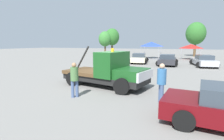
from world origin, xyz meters
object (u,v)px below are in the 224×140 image
at_px(person_near_truck, 162,81).
at_px(tree_center, 112,37).
at_px(tow_truck, 109,72).
at_px(tree_right, 196,34).
at_px(parked_car_cream, 139,58).
at_px(parked_car_charcoal, 168,60).
at_px(canopy_tent_blue, 151,44).
at_px(parked_car_olive, 108,58).
at_px(canopy_tent_red, 191,46).
at_px(parked_car_silver, 204,61).
at_px(person_at_hood, 74,77).
at_px(tree_left, 105,39).

xyz_separation_m(person_near_truck, tree_center, (-15.81, 32.81, 3.22)).
xyz_separation_m(tow_truck, person_near_truck, (3.37, -1.92, 0.11)).
bearing_deg(tree_right, parked_car_cream, -115.23).
bearing_deg(parked_car_charcoal, parked_car_cream, 72.58).
height_order(canopy_tent_blue, tree_right, tree_right).
distance_m(parked_car_olive, tree_right, 21.47).
bearing_deg(tow_truck, parked_car_olive, 124.77).
xyz_separation_m(parked_car_olive, tree_right, (12.07, 17.29, 4.04)).
bearing_deg(parked_car_charcoal, canopy_tent_red, -18.41).
bearing_deg(tree_center, tree_right, -1.13).
bearing_deg(parked_car_cream, parked_car_charcoal, -114.18).
bearing_deg(tree_right, parked_car_silver, -89.50).
height_order(canopy_tent_blue, canopy_tent_red, canopy_tent_blue).
distance_m(parked_car_olive, parked_car_silver, 12.22).
xyz_separation_m(parked_car_cream, parked_car_charcoal, (3.87, -1.12, 0.00)).
xyz_separation_m(person_at_hood, canopy_tent_red, (6.01, 24.96, 1.19)).
bearing_deg(person_near_truck, parked_car_silver, -123.52).
relative_size(person_near_truck, parked_car_silver, 0.35).
xyz_separation_m(parked_car_olive, canopy_tent_blue, (4.52, 9.04, 1.90)).
relative_size(tree_center, tree_right, 0.91).
xyz_separation_m(parked_car_charcoal, canopy_tent_blue, (-3.66, 9.33, 1.90)).
distance_m(parked_car_cream, tree_center, 20.41).
distance_m(canopy_tent_blue, tree_right, 11.39).
bearing_deg(parked_car_silver, person_at_hood, 145.94).
bearing_deg(person_at_hood, parked_car_charcoal, 121.87).
distance_m(parked_car_charcoal, canopy_tent_red, 9.93).
xyz_separation_m(tow_truck, canopy_tent_blue, (-1.27, 22.27, 1.62)).
height_order(parked_car_charcoal, canopy_tent_red, canopy_tent_red).
height_order(person_near_truck, tree_left, tree_left).
bearing_deg(tree_left, parked_car_cream, -51.47).
bearing_deg(parked_car_olive, parked_car_charcoal, -86.70).
bearing_deg(parked_car_silver, parked_car_cream, 74.20).
distance_m(person_near_truck, parked_car_charcoal, 14.89).
height_order(person_near_truck, parked_car_charcoal, person_near_truck).
relative_size(tow_truck, parked_car_olive, 1.17).
height_order(person_near_truck, parked_car_olive, person_near_truck).
distance_m(parked_car_olive, tree_center, 19.22).
relative_size(parked_car_charcoal, tree_left, 0.86).
bearing_deg(tree_center, parked_car_olive, -69.35).
bearing_deg(tree_center, canopy_tent_blue, -37.66).
relative_size(person_at_hood, tree_center, 0.27).
relative_size(parked_car_cream, tree_center, 0.79).
bearing_deg(parked_car_silver, person_near_truck, 158.78).
xyz_separation_m(person_near_truck, parked_car_cream, (-4.85, 15.98, -0.39)).
distance_m(parked_car_charcoal, tree_left, 23.16).
relative_size(person_near_truck, parked_car_olive, 0.36).
height_order(person_near_truck, tree_center, tree_center).
xyz_separation_m(person_at_hood, tree_right, (7.01, 33.17, 3.68)).
relative_size(person_near_truck, parked_car_cream, 0.36).
distance_m(person_near_truck, person_at_hood, 4.16).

